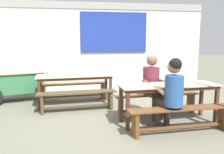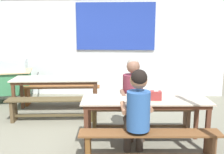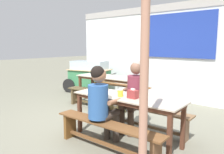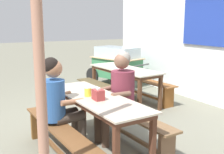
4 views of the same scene
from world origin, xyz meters
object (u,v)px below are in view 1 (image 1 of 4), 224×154
object	(u,v)px
person_right_near_table	(152,81)
condiment_jar	(167,82)
dining_table_near	(169,88)
food_cart	(16,78)
dining_table_far	(75,78)
soup_bowl	(67,74)
bench_far_back	(74,89)
tissue_box	(177,81)
person_near_front	(172,90)
bench_near_front	(182,116)
bench_near_back	(157,100)
bench_far_front	(77,98)

from	to	relation	value
person_right_near_table	condiment_jar	xyz separation A→B (m)	(0.09, -0.53, 0.07)
dining_table_near	food_cart	xyz separation A→B (m)	(-3.27, 2.17, -0.06)
dining_table_far	soup_bowl	bearing A→B (deg)	-173.14
bench_far_back	dining_table_far	bearing A→B (deg)	-84.86
bench_far_back	tissue_box	xyz separation A→B (m)	(1.95, -2.05, 0.52)
person_right_near_table	person_near_front	xyz separation A→B (m)	(0.03, -0.90, -0.00)
dining_table_far	soup_bowl	size ratio (longest dim) A/B	14.27
dining_table_far	person_right_near_table	bearing A→B (deg)	-33.59
tissue_box	soup_bowl	xyz separation A→B (m)	(-2.08, 1.51, -0.05)
bench_near_front	person_near_front	bearing A→B (deg)	159.46
dining_table_near	bench_far_back	size ratio (longest dim) A/B	1.05
bench_near_back	soup_bowl	bearing A→B (deg)	153.35
bench_near_front	food_cart	world-z (taller)	food_cart
dining_table_near	person_near_front	bearing A→B (deg)	-106.89
bench_far_front	tissue_box	xyz separation A→B (m)	(1.85, -1.02, 0.51)
dining_table_near	tissue_box	size ratio (longest dim) A/B	12.26
bench_near_front	tissue_box	bearing A→B (deg)	76.08
dining_table_near	bench_near_front	world-z (taller)	dining_table_near
person_right_near_table	soup_bowl	xyz separation A→B (m)	(-1.77, 1.03, 0.03)
person_near_front	person_right_near_table	bearing A→B (deg)	91.69
person_right_near_table	soup_bowl	bearing A→B (deg)	149.75
food_cart	person_right_near_table	xyz separation A→B (m)	(3.10, -1.72, 0.13)
dining_table_far	person_near_front	xyz separation A→B (m)	(1.61, -1.96, 0.07)
dining_table_near	person_near_front	distance (m)	0.48
food_cart	dining_table_near	bearing A→B (deg)	-33.57
bench_far_front	soup_bowl	xyz separation A→B (m)	(-0.23, 0.50, 0.46)
bench_near_back	bench_near_front	xyz separation A→B (m)	(0.06, -1.04, -0.01)
dining_table_far	person_right_near_table	size ratio (longest dim) A/B	1.43
bench_near_back	person_right_near_table	bearing A→B (deg)	-151.24
dining_table_far	tissue_box	xyz separation A→B (m)	(1.90, -1.54, 0.14)
soup_bowl	bench_far_front	bearing A→B (deg)	-65.24
condiment_jar	bench_far_front	bearing A→B (deg)	147.02
tissue_box	person_right_near_table	bearing A→B (deg)	123.05
bench_far_front	soup_bowl	bearing A→B (deg)	114.76
bench_far_back	tissue_box	distance (m)	2.88
person_near_front	condiment_jar	size ratio (longest dim) A/B	10.33
soup_bowl	dining_table_near	bearing A→B (deg)	-37.36
dining_table_far	bench_far_front	world-z (taller)	dining_table_far
person_near_front	soup_bowl	size ratio (longest dim) A/B	9.83
dining_table_near	bench_near_back	bearing A→B (deg)	93.18
condiment_jar	bench_near_back	bearing A→B (deg)	85.94
soup_bowl	food_cart	bearing A→B (deg)	152.58
food_cart	person_right_near_table	world-z (taller)	person_right_near_table
bench_far_front	soup_bowl	world-z (taller)	soup_bowl
bench_far_back	tissue_box	size ratio (longest dim) A/B	11.67
person_near_front	food_cart	bearing A→B (deg)	140.00
dining_table_far	person_near_front	world-z (taller)	person_near_front
dining_table_far	soup_bowl	xyz separation A→B (m)	(-0.18, -0.02, 0.10)
bench_near_front	condiment_jar	size ratio (longest dim) A/B	15.17
bench_near_front	tissue_box	size ratio (longest dim) A/B	12.00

